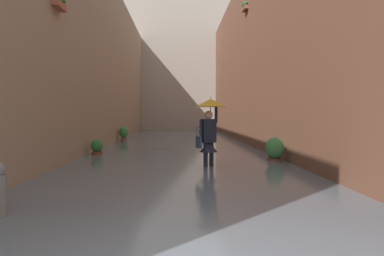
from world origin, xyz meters
TOP-DOWN VIEW (x-y plane):
  - ground_plane at (0.00, -14.38)m, footprint 71.91×71.91m
  - flood_water at (0.00, -14.38)m, footprint 7.34×34.76m
  - building_facade_left at (-4.17, -14.38)m, footprint 2.04×32.76m
  - building_facade_right at (4.17, -14.38)m, footprint 2.04×32.76m
  - building_facade_far at (0.00, -29.66)m, footprint 10.14×1.80m
  - person_wading at (-0.82, -7.12)m, footprint 0.88×0.88m
  - potted_plant_far_left at (-2.89, -8.01)m, footprint 0.56×0.56m
  - potted_plant_far_right at (2.96, -16.35)m, footprint 0.49×0.49m
  - potted_plant_near_right at (2.91, -9.97)m, footprint 0.43×0.43m

SIDE VIEW (x-z plane):
  - ground_plane at x=0.00m, z-range 0.00..0.00m
  - flood_water at x=0.00m, z-range 0.00..0.20m
  - potted_plant_near_right at x=2.91m, z-range 0.02..0.77m
  - potted_plant_far_left at x=-2.89m, z-range 0.04..0.97m
  - potted_plant_far_right at x=2.96m, z-range 0.09..1.06m
  - person_wading at x=-0.82m, z-range 0.36..2.49m
  - building_facade_right at x=4.17m, z-range 0.00..8.33m
  - building_facade_left at x=-4.17m, z-range 0.00..8.85m
  - building_facade_far at x=0.00m, z-range 0.00..13.16m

